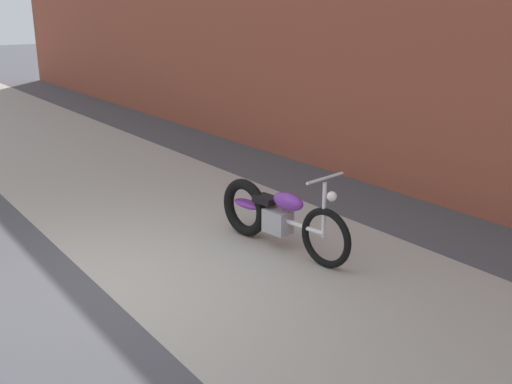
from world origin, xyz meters
The scene contains 4 objects.
ground_plane centered at (0.00, 0.00, 0.00)m, with size 80.00×80.00×0.00m, color #47474C.
sidewalk_slab centered at (0.00, 1.75, 0.00)m, with size 36.00×3.50×0.01m, color #9E998E.
brick_building_wall centered at (0.00, 5.20, 2.82)m, with size 36.00×0.50×5.65m, color brown.
motorcycle_purple centered at (0.10, 2.10, 0.40)m, with size 2.00×0.58×1.03m.
Camera 1 is at (5.29, -1.98, 2.77)m, focal length 41.68 mm.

